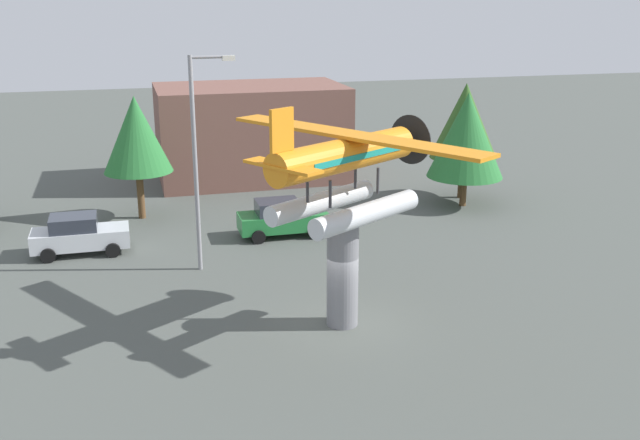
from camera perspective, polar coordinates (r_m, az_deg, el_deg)
name	(u,v)px	position (r m, az deg, el deg)	size (l,w,h in m)	color
ground_plane	(342,324)	(26.29, 1.71, -8.00)	(140.00, 140.00, 0.00)	#4C514C
display_pedestal	(343,272)	(25.51, 1.75, -4.02)	(1.10, 1.10, 3.91)	slate
floatplane_monument	(346,169)	(24.53, 2.03, 3.98)	(7.01, 9.42, 4.00)	silver
car_near_silver	(79,235)	(34.48, -18.09, -1.08)	(4.20, 2.02, 1.76)	silver
car_mid_green	(282,218)	(35.22, -2.98, 0.16)	(4.20, 2.02, 1.76)	#237A38
streetlight_primary	(199,151)	(30.23, -9.31, 5.31)	(1.84, 0.28, 8.85)	gray
storefront_building	(251,132)	(46.15, -5.34, 6.75)	(11.31, 6.77, 5.75)	brown
tree_east	(136,135)	(38.28, -13.99, 6.41)	(3.46, 3.46, 6.30)	brown
tree_center_back	(467,135)	(40.28, 11.24, 6.44)	(4.07, 4.07, 6.16)	brown
tree_far_east	(465,121)	(41.85, 11.10, 7.50)	(3.72, 3.72, 6.45)	brown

